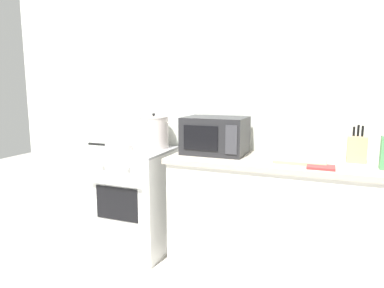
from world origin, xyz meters
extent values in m
cube|color=silver|center=(0.30, 0.97, 1.25)|extent=(4.40, 0.10, 2.50)
cube|color=white|center=(0.90, 0.62, 0.44)|extent=(1.64, 0.56, 0.88)
cube|color=#ADA393|center=(0.90, 0.62, 0.90)|extent=(1.70, 0.60, 0.04)
cube|color=white|center=(-0.35, 0.60, 0.45)|extent=(0.60, 0.60, 0.90)
cube|color=#B7B7BC|center=(-0.35, 0.60, 0.91)|extent=(0.60, 0.60, 0.02)
cube|color=black|center=(-0.35, 0.30, 0.52)|extent=(0.39, 0.01, 0.28)
cylinder|color=silver|center=(-0.35, 0.27, 0.70)|extent=(0.48, 0.02, 0.02)
cylinder|color=silver|center=(-0.47, 0.29, 0.84)|extent=(0.04, 0.02, 0.04)
cylinder|color=silver|center=(-0.23, 0.29, 0.84)|extent=(0.04, 0.02, 0.04)
cylinder|color=beige|center=(-0.23, 0.73, 1.06)|extent=(0.26, 0.26, 0.27)
cylinder|color=beige|center=(-0.23, 0.73, 1.20)|extent=(0.27, 0.27, 0.01)
sphere|color=black|center=(-0.23, 0.73, 1.22)|extent=(0.03, 0.03, 0.03)
cylinder|color=beige|center=(-0.38, 0.73, 1.15)|extent=(0.05, 0.01, 0.01)
cylinder|color=beige|center=(-0.08, 0.73, 1.15)|extent=(0.05, 0.01, 0.01)
cylinder|color=beige|center=(-0.46, 0.53, 0.95)|extent=(0.24, 0.24, 0.05)
cylinder|color=black|center=(-0.68, 0.53, 0.96)|extent=(0.20, 0.02, 0.02)
cube|color=#232326|center=(0.36, 0.68, 1.07)|extent=(0.50, 0.36, 0.30)
cube|color=black|center=(0.30, 0.50, 1.07)|extent=(0.28, 0.01, 0.19)
cube|color=#38383D|center=(0.55, 0.50, 1.07)|extent=(0.09, 0.01, 0.22)
cube|color=tan|center=(1.04, 0.60, 0.93)|extent=(0.36, 0.26, 0.02)
cube|color=tan|center=(1.42, 0.74, 1.02)|extent=(0.13, 0.10, 0.19)
cylinder|color=black|center=(1.39, 0.74, 1.14)|extent=(0.02, 0.02, 0.07)
cylinder|color=black|center=(1.42, 0.74, 1.15)|extent=(0.02, 0.02, 0.08)
cylinder|color=black|center=(1.45, 0.74, 1.15)|extent=(0.02, 0.02, 0.08)
cube|color=#993333|center=(1.19, 0.44, 0.93)|extent=(0.18, 0.14, 0.02)
camera|label=1|loc=(1.23, -2.00, 1.46)|focal=32.54mm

